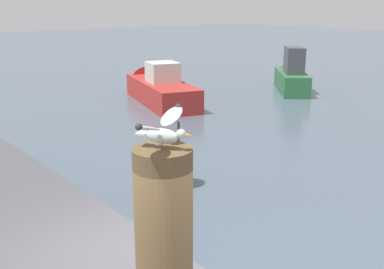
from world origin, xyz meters
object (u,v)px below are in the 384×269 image
object	(u,v)px
mooring_post	(164,228)
boat_red	(156,87)
boat_green	(291,76)
seagull	(163,130)
channel_buoy	(179,163)

from	to	relation	value
mooring_post	boat_red	xyz separation A→B (m)	(-12.02, 8.40, -1.57)
mooring_post	boat_green	world-z (taller)	mooring_post
seagull	boat_green	xyz separation A→B (m)	(-10.08, 13.96, -2.16)
mooring_post	channel_buoy	xyz separation A→B (m)	(-4.62, 3.72, -1.59)
boat_green	channel_buoy	world-z (taller)	boat_green
boat_green	seagull	bearing A→B (deg)	-54.17
boat_red	boat_green	xyz separation A→B (m)	(1.95, 5.56, 0.11)
mooring_post	boat_green	size ratio (longest dim) A/B	0.31
boat_red	channel_buoy	bearing A→B (deg)	-32.27
seagull	boat_green	world-z (taller)	seagull
boat_red	boat_green	world-z (taller)	boat_green
mooring_post	boat_red	bearing A→B (deg)	145.07
seagull	mooring_post	bearing A→B (deg)	-151.13
boat_red	seagull	bearing A→B (deg)	-34.91
mooring_post	boat_green	distance (m)	17.28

